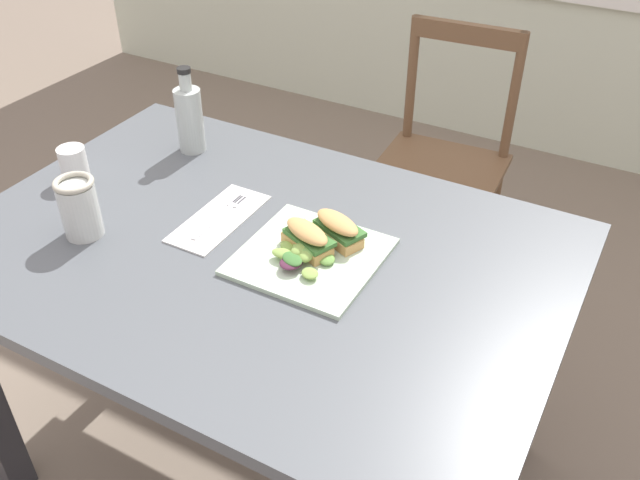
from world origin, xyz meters
TOP-DOWN VIEW (x-y plane):
  - ground_plane at (0.00, 0.00)m, footprint 9.07×9.07m
  - dining_table at (0.13, 0.02)m, footprint 1.25×0.87m
  - chair_wooden_far at (0.19, 1.01)m, footprint 0.42×0.42m
  - plate_lunch at (0.25, 0.04)m, footprint 0.27×0.27m
  - sandwich_half_front at (0.23, 0.05)m, footprint 0.12×0.10m
  - sandwich_half_back at (0.27, 0.11)m, footprint 0.12×0.10m
  - salad_mixed_greens at (0.24, 0.02)m, footprint 0.14×0.11m
  - napkin_folded at (0.01, 0.06)m, footprint 0.11×0.25m
  - fork_on_napkin at (0.01, 0.08)m, footprint 0.03×0.19m
  - bottle_cold_brew at (-0.23, 0.29)m, footprint 0.07×0.07m
  - mason_jar_iced_tea at (-0.21, -0.12)m, footprint 0.08×0.08m
  - cup_extra_side at (-0.38, 0.04)m, footprint 0.06×0.06m

SIDE VIEW (x-z plane):
  - ground_plane at x=0.00m, z-range 0.00..0.00m
  - chair_wooden_far at x=0.19m, z-range 0.01..0.88m
  - dining_table at x=0.13m, z-range 0.24..0.98m
  - napkin_folded at x=0.01m, z-range 0.74..0.74m
  - plate_lunch at x=0.25m, z-range 0.74..0.75m
  - fork_on_napkin at x=0.01m, z-range 0.74..0.75m
  - salad_mixed_greens at x=0.24m, z-range 0.75..0.78m
  - sandwich_half_front at x=0.23m, z-range 0.75..0.81m
  - sandwich_half_back at x=0.27m, z-range 0.75..0.81m
  - cup_extra_side at x=-0.38m, z-range 0.74..0.82m
  - mason_jar_iced_tea at x=-0.21m, z-range 0.73..0.86m
  - bottle_cold_brew at x=-0.23m, z-range 0.71..0.92m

